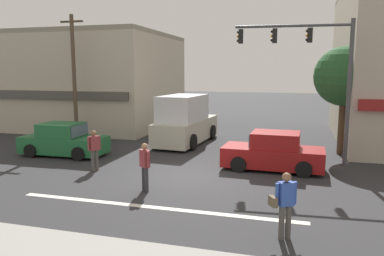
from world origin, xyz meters
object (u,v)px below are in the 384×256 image
(street_tree, at_px, (344,77))
(pedestrian_mid_crossing, at_px, (94,148))
(utility_pole_near_left, at_px, (74,76))
(box_truck_parked_curbside, at_px, (185,122))
(traffic_light_mast, at_px, (318,65))
(pedestrian_foreground_with_bag, at_px, (285,202))
(sedan_crossing_center, at_px, (64,141))
(utility_pole_far_right, at_px, (383,77))
(sedan_approaching_near, at_px, (273,153))
(pedestrian_far_side, at_px, (145,164))

(street_tree, height_order, pedestrian_mid_crossing, street_tree)
(utility_pole_near_left, bearing_deg, box_truck_parked_curbside, 7.44)
(utility_pole_near_left, bearing_deg, traffic_light_mast, -9.66)
(pedestrian_foreground_with_bag, bearing_deg, box_truck_parked_curbside, 117.88)
(traffic_light_mast, distance_m, sedan_crossing_center, 12.24)
(utility_pole_near_left, distance_m, utility_pole_far_right, 16.70)
(utility_pole_near_left, distance_m, sedan_approaching_near, 12.51)
(street_tree, relative_size, box_truck_parked_curbside, 0.92)
(utility_pole_near_left, height_order, sedan_approaching_near, utility_pole_near_left)
(utility_pole_far_right, distance_m, traffic_light_mast, 5.33)
(traffic_light_mast, relative_size, sedan_approaching_near, 1.49)
(utility_pole_near_left, xyz_separation_m, sedan_crossing_center, (1.61, -3.62, -3.05))
(sedan_approaching_near, xyz_separation_m, box_truck_parked_curbside, (-5.15, 4.43, 0.54))
(pedestrian_foreground_with_bag, relative_size, pedestrian_far_side, 1.00)
(traffic_light_mast, xyz_separation_m, pedestrian_foreground_with_bag, (-0.96, -7.94, -3.35))
(street_tree, height_order, sedan_approaching_near, street_tree)
(street_tree, height_order, utility_pole_far_right, utility_pole_far_right)
(street_tree, distance_m, pedestrian_foreground_with_bag, 11.19)
(utility_pole_far_right, relative_size, box_truck_parked_curbside, 1.26)
(pedestrian_far_side, bearing_deg, utility_pole_far_right, 46.70)
(sedan_approaching_near, xyz_separation_m, pedestrian_foreground_with_bag, (0.68, -6.60, 0.24))
(street_tree, height_order, traffic_light_mast, traffic_light_mast)
(utility_pole_near_left, xyz_separation_m, pedestrian_far_side, (7.59, -7.70, -2.82))
(utility_pole_near_left, height_order, traffic_light_mast, utility_pole_near_left)
(utility_pole_far_right, xyz_separation_m, pedestrian_mid_crossing, (-12.06, -7.60, -2.82))
(traffic_light_mast, distance_m, box_truck_parked_curbside, 8.07)
(utility_pole_near_left, distance_m, pedestrian_foreground_with_bag, 16.20)
(sedan_crossing_center, bearing_deg, pedestrian_mid_crossing, -36.10)
(street_tree, xyz_separation_m, pedestrian_foreground_with_bag, (-2.33, -10.57, -2.84))
(utility_pole_far_right, relative_size, pedestrian_mid_crossing, 4.34)
(sedan_crossing_center, bearing_deg, street_tree, 17.09)
(utility_pole_near_left, distance_m, traffic_light_mast, 13.43)
(traffic_light_mast, relative_size, sedan_crossing_center, 1.50)
(pedestrian_mid_crossing, height_order, pedestrian_far_side, same)
(pedestrian_mid_crossing, bearing_deg, street_tree, 31.34)
(traffic_light_mast, relative_size, pedestrian_mid_crossing, 3.71)
(sedan_crossing_center, relative_size, pedestrian_far_side, 2.48)
(sedan_approaching_near, height_order, pedestrian_foreground_with_bag, pedestrian_foreground_with_bag)
(utility_pole_near_left, height_order, utility_pole_far_right, utility_pole_far_right)
(street_tree, distance_m, traffic_light_mast, 3.01)
(street_tree, bearing_deg, sedan_crossing_center, -162.91)
(street_tree, xyz_separation_m, pedestrian_mid_crossing, (-10.06, -6.13, -2.84))
(sedan_approaching_near, relative_size, pedestrian_far_side, 2.49)
(utility_pole_far_right, bearing_deg, pedestrian_foreground_with_bag, -109.75)
(utility_pole_far_right, relative_size, pedestrian_far_side, 4.34)
(utility_pole_far_right, distance_m, sedan_approaching_near, 8.00)
(sedan_approaching_near, height_order, sedan_crossing_center, same)
(pedestrian_foreground_with_bag, bearing_deg, street_tree, 77.59)
(street_tree, distance_m, utility_pole_far_right, 2.48)
(traffic_light_mast, bearing_deg, utility_pole_far_right, 50.63)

